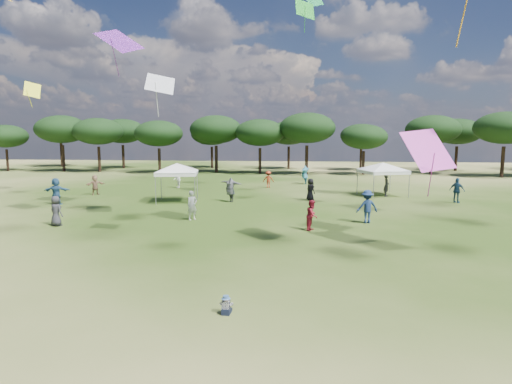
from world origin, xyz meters
TOP-DOWN VIEW (x-y plane):
  - ground at (0.00, 0.00)m, footprint 140.00×140.00m
  - tree_line at (2.39, 47.41)m, footprint 108.78×17.63m
  - tent_left at (-6.47, 21.21)m, footprint 5.77×5.77m
  - tent_right at (9.05, 26.05)m, footprint 6.09×6.09m
  - toddler at (0.44, 2.02)m, footprint 0.36×0.40m
  - festival_crowd at (-1.96, 23.06)m, footprint 29.70×22.73m

SIDE VIEW (x-z plane):
  - ground at x=0.00m, z-range 0.00..0.00m
  - toddler at x=0.44m, z-range -0.03..0.50m
  - festival_crowd at x=-1.96m, z-range -0.07..1.83m
  - tent_right at x=9.05m, z-range 1.06..4.02m
  - tent_left at x=-6.47m, z-range 1.14..4.27m
  - tree_line at x=2.39m, z-range 1.54..9.31m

